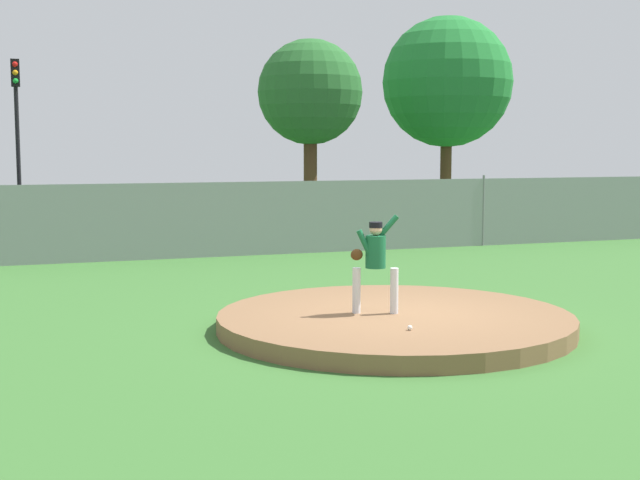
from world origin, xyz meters
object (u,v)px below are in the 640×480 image
(pitcher_youth, at_px, (375,257))
(traffic_cone_orange, at_px, (315,227))
(traffic_light_near, at_px, (17,117))
(baseball, at_px, (410,328))
(parked_car_slate, at_px, (90,217))

(pitcher_youth, bearing_deg, traffic_cone_orange, 74.50)
(traffic_cone_orange, height_order, traffic_light_near, traffic_light_near)
(pitcher_youth, distance_m, baseball, 1.59)
(baseball, xyz_separation_m, parked_car_slate, (-3.23, 15.74, 0.49))
(traffic_light_near, bearing_deg, traffic_cone_orange, -22.19)
(pitcher_youth, bearing_deg, traffic_light_near, 106.03)
(parked_car_slate, distance_m, traffic_light_near, 5.23)
(traffic_cone_orange, bearing_deg, parked_car_slate, 179.83)
(pitcher_youth, distance_m, traffic_light_near, 19.06)
(baseball, height_order, traffic_cone_orange, traffic_cone_orange)
(parked_car_slate, bearing_deg, traffic_light_near, 117.78)
(pitcher_youth, relative_size, traffic_cone_orange, 2.87)
(parked_car_slate, xyz_separation_m, traffic_light_near, (-1.97, 3.73, 3.10))
(parked_car_slate, relative_size, traffic_light_near, 0.70)
(traffic_cone_orange, distance_m, traffic_light_near, 10.58)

